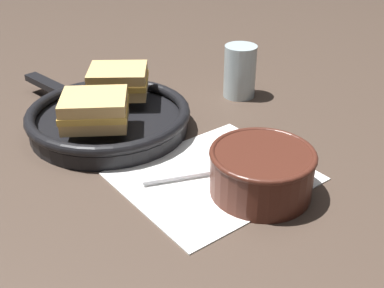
{
  "coord_description": "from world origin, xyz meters",
  "views": [
    {
      "loc": [
        -0.33,
        -0.49,
        0.38
      ],
      "look_at": [
        0.01,
        0.01,
        0.03
      ],
      "focal_mm": 45.0,
      "sensor_mm": 36.0,
      "label": 1
    }
  ],
  "objects_px": {
    "skillet": "(108,118)",
    "sandwich_near_right": "(117,81)",
    "spoon": "(222,170)",
    "drinking_glass": "(240,71)",
    "soup_bowl": "(262,169)",
    "sandwich_near_left": "(95,110)"
  },
  "relations": [
    {
      "from": "spoon",
      "to": "skillet",
      "type": "relative_size",
      "value": 0.42
    },
    {
      "from": "soup_bowl",
      "to": "skillet",
      "type": "height_order",
      "value": "soup_bowl"
    },
    {
      "from": "skillet",
      "to": "sandwich_near_left",
      "type": "relative_size",
      "value": 2.92
    },
    {
      "from": "spoon",
      "to": "skillet",
      "type": "height_order",
      "value": "skillet"
    },
    {
      "from": "spoon",
      "to": "drinking_glass",
      "type": "relative_size",
      "value": 1.62
    },
    {
      "from": "spoon",
      "to": "drinking_glass",
      "type": "distance_m",
      "value": 0.29
    },
    {
      "from": "soup_bowl",
      "to": "sandwich_near_right",
      "type": "bearing_deg",
      "value": 98.66
    },
    {
      "from": "sandwich_near_left",
      "to": "spoon",
      "type": "bearing_deg",
      "value": -56.82
    },
    {
      "from": "soup_bowl",
      "to": "drinking_glass",
      "type": "distance_m",
      "value": 0.32
    },
    {
      "from": "soup_bowl",
      "to": "sandwich_near_right",
      "type": "relative_size",
      "value": 1.07
    },
    {
      "from": "spoon",
      "to": "sandwich_near_right",
      "type": "relative_size",
      "value": 1.23
    },
    {
      "from": "spoon",
      "to": "skillet",
      "type": "xyz_separation_m",
      "value": [
        -0.07,
        0.22,
        0.01
      ]
    },
    {
      "from": "drinking_glass",
      "to": "sandwich_near_right",
      "type": "bearing_deg",
      "value": 167.51
    },
    {
      "from": "sandwich_near_left",
      "to": "skillet",
      "type": "bearing_deg",
      "value": 48.14
    },
    {
      "from": "spoon",
      "to": "sandwich_near_left",
      "type": "relative_size",
      "value": 1.24
    },
    {
      "from": "spoon",
      "to": "drinking_glass",
      "type": "height_order",
      "value": "drinking_glass"
    },
    {
      "from": "spoon",
      "to": "sandwich_near_right",
      "type": "height_order",
      "value": "sandwich_near_right"
    },
    {
      "from": "skillet",
      "to": "sandwich_near_right",
      "type": "bearing_deg",
      "value": 44.63
    },
    {
      "from": "sandwich_near_right",
      "to": "drinking_glass",
      "type": "relative_size",
      "value": 1.32
    },
    {
      "from": "spoon",
      "to": "sandwich_near_right",
      "type": "distance_m",
      "value": 0.26
    },
    {
      "from": "spoon",
      "to": "sandwich_near_left",
      "type": "bearing_deg",
      "value": 141.11
    },
    {
      "from": "soup_bowl",
      "to": "skillet",
      "type": "distance_m",
      "value": 0.29
    }
  ]
}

